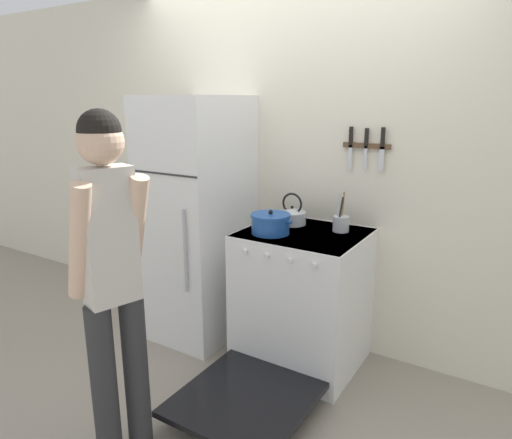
% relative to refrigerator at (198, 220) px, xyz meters
% --- Properties ---
extents(ground_plane, '(14.00, 14.00, 0.00)m').
position_rel_refrigerator_xyz_m(ground_plane, '(0.55, 0.35, -0.88)').
color(ground_plane, gray).
extents(wall_back, '(10.00, 0.06, 2.55)m').
position_rel_refrigerator_xyz_m(wall_back, '(0.55, 0.38, 0.40)').
color(wall_back, silver).
rests_on(wall_back, ground_plane).
extents(refrigerator, '(0.60, 0.73, 1.76)m').
position_rel_refrigerator_xyz_m(refrigerator, '(0.00, 0.00, 0.00)').
color(refrigerator, white).
rests_on(refrigerator, ground_plane).
extents(stove_range, '(0.76, 1.40, 0.91)m').
position_rel_refrigerator_xyz_m(stove_range, '(0.85, -0.02, -0.43)').
color(stove_range, white).
rests_on(stove_range, ground_plane).
extents(dutch_oven_pot, '(0.29, 0.25, 0.15)m').
position_rel_refrigerator_xyz_m(dutch_oven_pot, '(0.68, -0.12, 0.09)').
color(dutch_oven_pot, '#1E4C9E').
rests_on(dutch_oven_pot, stove_range).
extents(tea_kettle, '(0.24, 0.19, 0.22)m').
position_rel_refrigerator_xyz_m(tea_kettle, '(0.70, 0.15, 0.09)').
color(tea_kettle, silver).
rests_on(tea_kettle, stove_range).
extents(utensil_jar, '(0.10, 0.10, 0.26)m').
position_rel_refrigerator_xyz_m(utensil_jar, '(1.04, 0.16, 0.09)').
color(utensil_jar, '#B7BABF').
rests_on(utensil_jar, stove_range).
extents(person, '(0.34, 0.40, 1.69)m').
position_rel_refrigerator_xyz_m(person, '(0.49, -1.22, 0.09)').
color(person, '#2D2D30').
rests_on(person, ground_plane).
extents(wall_knife_strip, '(0.31, 0.03, 0.28)m').
position_rel_refrigerator_xyz_m(wall_knife_strip, '(1.12, 0.34, 0.58)').
color(wall_knife_strip, brown).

